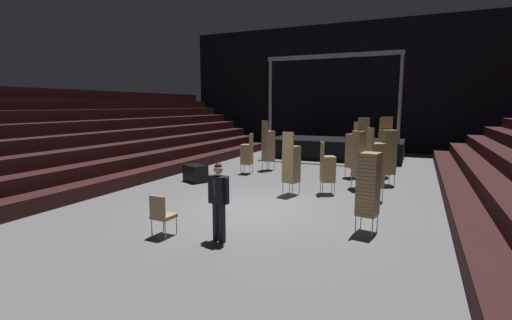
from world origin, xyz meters
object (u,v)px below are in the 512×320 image
chair_stack_mid_centre (247,154)px  chair_stack_aisle_left (268,145)px  chair_stack_rear_centre (353,150)px  equipment_road_case (195,173)px  chair_stack_front_right (328,168)px  chair_stack_rear_right (368,183)px  stage_riser (335,147)px  chair_stack_aisle_right (291,163)px  chair_stack_mid_left (375,164)px  chair_stack_rear_left (388,151)px  chair_stack_mid_right (384,148)px  loose_chair_near_man (162,213)px  man_with_tie (219,198)px  chair_stack_front_left (360,153)px

chair_stack_mid_centre → chair_stack_aisle_left: (0.50, 1.14, 0.25)m
chair_stack_rear_centre → equipment_road_case: chair_stack_rear_centre is taller
chair_stack_front_right → chair_stack_rear_right: bearing=2.1°
stage_riser → chair_stack_aisle_right: 9.01m
chair_stack_mid_left → chair_stack_aisle_left: (-4.94, 3.57, 0.00)m
chair_stack_front_right → chair_stack_rear_right: (1.67, -3.29, 0.29)m
chair_stack_rear_left → chair_stack_rear_centre: chair_stack_rear_left is taller
stage_riser → chair_stack_mid_right: bearing=-57.5°
chair_stack_aisle_left → loose_chair_near_man: chair_stack_aisle_left is taller
man_with_tie → chair_stack_mid_left: chair_stack_mid_left is taller
stage_riser → chair_stack_rear_right: bearing=-74.6°
chair_stack_front_left → chair_stack_mid_centre: chair_stack_front_left is taller
chair_stack_mid_left → loose_chair_near_man: size_ratio=2.35×
chair_stack_front_right → chair_stack_aisle_left: bearing=-158.9°
chair_stack_rear_right → equipment_road_case: bearing=-105.4°
chair_stack_mid_left → chair_stack_rear_right: size_ratio=0.96×
chair_stack_mid_centre → equipment_road_case: 2.60m
man_with_tie → chair_stack_mid_centre: 7.86m
chair_stack_mid_right → chair_stack_mid_centre: bearing=3.8°
chair_stack_mid_right → equipment_road_case: (-6.45, -3.89, -0.88)m
chair_stack_mid_centre → chair_stack_aisle_right: (2.89, -2.76, 0.17)m
chair_stack_front_left → chair_stack_aisle_left: 4.75m
chair_stack_front_right → chair_stack_mid_left: size_ratio=0.77×
chair_stack_front_right → chair_stack_rear_left: 2.82m
stage_riser → chair_stack_mid_right: (2.96, -4.64, 0.59)m
chair_stack_mid_left → chair_stack_mid_right: chair_stack_mid_right is taller
chair_stack_mid_right → loose_chair_near_man: 9.97m
chair_stack_front_left → chair_stack_mid_left: (0.66, -1.50, -0.13)m
chair_stack_mid_centre → chair_stack_aisle_left: bearing=-30.0°
chair_stack_rear_centre → stage_riser: bearing=-30.5°
chair_stack_rear_left → chair_stack_mid_left: bearing=54.4°
stage_riser → chair_stack_aisle_right: (0.49, -8.99, 0.42)m
stage_riser → equipment_road_case: bearing=-112.2°
chair_stack_front_right → chair_stack_rear_left: (1.68, 2.23, 0.38)m
stage_riser → loose_chair_near_man: bearing=-93.6°
man_with_tie → chair_stack_rear_left: (2.80, 7.38, 0.28)m
chair_stack_front_right → equipment_road_case: size_ratio=1.90×
chair_stack_aisle_left → chair_stack_rear_left: bearing=19.2°
loose_chair_near_man → chair_stack_rear_right: bearing=30.1°
chair_stack_front_right → chair_stack_mid_left: (1.49, -0.24, 0.25)m
chair_stack_aisle_right → chair_stack_mid_left: bearing=24.0°
chair_stack_aisle_left → chair_stack_aisle_right: chair_stack_aisle_left is taller
chair_stack_front_right → chair_stack_mid_left: 1.53m
chair_stack_mid_centre → chair_stack_rear_right: bearing=-140.6°
chair_stack_mid_centre → chair_stack_rear_centre: 4.36m
chair_stack_aisle_right → equipment_road_case: chair_stack_aisle_right is taller
chair_stack_aisle_left → man_with_tie: bearing=-43.4°
chair_stack_mid_centre → chair_stack_rear_centre: size_ratio=0.77×
chair_stack_rear_right → equipment_road_case: (-6.70, 3.18, -0.83)m
stage_riser → chair_stack_rear_left: 7.01m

